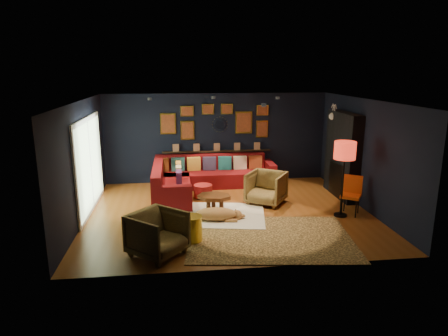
{
  "coord_description": "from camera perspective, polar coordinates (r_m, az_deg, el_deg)",
  "views": [
    {
      "loc": [
        -1.2,
        -8.79,
        3.26
      ],
      "look_at": [
        -0.08,
        0.3,
        1.0
      ],
      "focal_mm": 32.0,
      "sensor_mm": 36.0,
      "label": 1
    }
  ],
  "objects": [
    {
      "name": "gallery_wall",
      "position": [
        11.66,
        -1.13,
        6.73
      ],
      "size": [
        3.15,
        0.04,
        1.02
      ],
      "color": "gold",
      "rests_on": "room_walls"
    },
    {
      "name": "orange_chair",
      "position": [
        9.65,
        17.78,
        -3.24
      ],
      "size": [
        0.59,
        0.59,
        0.9
      ],
      "rotation": [
        0.0,
        0.0,
        -0.6
      ],
      "color": "black",
      "rests_on": "ground"
    },
    {
      "name": "room_walls",
      "position": [
        9.03,
        0.74,
        3.25
      ],
      "size": [
        6.5,
        6.5,
        6.5
      ],
      "color": "black",
      "rests_on": "ground"
    },
    {
      "name": "armchair_left",
      "position": [
        7.31,
        -9.47,
        -8.97
      ],
      "size": [
        1.17,
        1.18,
        0.88
      ],
      "primitive_type": "imported",
      "rotation": [
        0.0,
        0.0,
        0.85
      ],
      "color": "#B48E46",
      "rests_on": "ground"
    },
    {
      "name": "sectional",
      "position": [
        11.01,
        -3.72,
        -1.61
      ],
      "size": [
        3.41,
        2.69,
        0.86
      ],
      "color": "maroon",
      "rests_on": "ground"
    },
    {
      "name": "armchair_right",
      "position": [
        9.96,
        6.04,
        -2.62
      ],
      "size": [
        1.16,
        1.14,
        0.88
      ],
      "primitive_type": "imported",
      "rotation": [
        0.0,
        0.0,
        -0.58
      ],
      "color": "#B48E46",
      "rests_on": "ground"
    },
    {
      "name": "leopard_rug",
      "position": [
        8.1,
        6.62,
        -9.88
      ],
      "size": [
        3.46,
        2.66,
        0.02
      ],
      "primitive_type": "cube",
      "rotation": [
        0.0,
        0.0,
        -0.12
      ],
      "color": "tan",
      "rests_on": "ground"
    },
    {
      "name": "floor_lamp",
      "position": [
        9.19,
        16.87,
        1.99
      ],
      "size": [
        0.48,
        0.48,
        1.73
      ],
      "color": "black",
      "rests_on": "ground"
    },
    {
      "name": "sliding_door",
      "position": [
        9.84,
        -18.65,
        0.48
      ],
      "size": [
        0.06,
        2.8,
        2.2
      ],
      "color": "white",
      "rests_on": "ground"
    },
    {
      "name": "coffee_table",
      "position": [
        9.29,
        -1.39,
        -4.36
      ],
      "size": [
        0.91,
        0.76,
        0.4
      ],
      "rotation": [
        0.0,
        0.0,
        -0.23
      ],
      "color": "brown",
      "rests_on": "shag_rug"
    },
    {
      "name": "gold_stool",
      "position": [
        7.85,
        -4.63,
        -8.64
      ],
      "size": [
        0.41,
        0.41,
        0.51
      ],
      "primitive_type": "cylinder",
      "color": "gold",
      "rests_on": "ground"
    },
    {
      "name": "ceiling_spots",
      "position": [
        9.69,
        0.11,
        9.75
      ],
      "size": [
        3.3,
        2.5,
        0.06
      ],
      "color": "black",
      "rests_on": "room_walls"
    },
    {
      "name": "sunburst_mirror",
      "position": [
        11.69,
        -0.57,
        6.22
      ],
      "size": [
        0.47,
        0.16,
        0.47
      ],
      "color": "silver",
      "rests_on": "room_walls"
    },
    {
      "name": "ledge",
      "position": [
        11.77,
        -1.03,
        2.42
      ],
      "size": [
        3.2,
        0.12,
        0.04
      ],
      "primitive_type": "cube",
      "color": "black",
      "rests_on": "room_walls"
    },
    {
      "name": "shag_rug",
      "position": [
        9.22,
        -1.43,
        -6.72
      ],
      "size": [
        2.55,
        2.04,
        0.03
      ],
      "primitive_type": "cube",
      "rotation": [
        0.0,
        0.0,
        -0.18
      ],
      "color": "white",
      "rests_on": "ground"
    },
    {
      "name": "fireplace",
      "position": [
        10.83,
        16.51,
        1.39
      ],
      "size": [
        0.31,
        1.6,
        2.2
      ],
      "color": "black",
      "rests_on": "ground"
    },
    {
      "name": "deer_head",
      "position": [
        11.14,
        16.08,
        7.13
      ],
      "size": [
        0.5,
        0.28,
        0.45
      ],
      "color": "white",
      "rests_on": "fireplace"
    },
    {
      "name": "floor",
      "position": [
        9.45,
        0.71,
        -6.29
      ],
      "size": [
        6.5,
        6.5,
        0.0
      ],
      "primitive_type": "plane",
      "color": "brown",
      "rests_on": "ground"
    },
    {
      "name": "dog",
      "position": [
        8.84,
        -1.16,
        -6.26
      ],
      "size": [
        1.32,
        0.76,
        0.4
      ],
      "primitive_type": null,
      "rotation": [
        0.0,
        0.0,
        -0.12
      ],
      "color": "#A3683C",
      "rests_on": "leopard_rug"
    },
    {
      "name": "pouf",
      "position": [
        10.42,
        -3.0,
        -3.26
      ],
      "size": [
        0.49,
        0.49,
        0.32
      ],
      "primitive_type": "cylinder",
      "color": "maroon",
      "rests_on": "shag_rug"
    }
  ]
}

